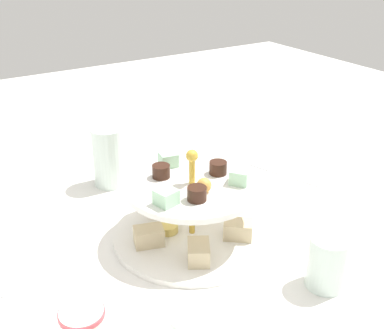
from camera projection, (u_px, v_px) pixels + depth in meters
name	position (u px, v px, depth m)	size (l,w,h in m)	color
ground_plane	(192.00, 237.00, 0.83)	(2.40, 2.40, 0.00)	white
tiered_serving_stand	(192.00, 214.00, 0.81)	(0.27, 0.27, 0.17)	white
water_glass_tall_right	(109.00, 157.00, 0.98)	(0.07, 0.07, 0.12)	silver
teacup_with_saucer	(83.00, 327.00, 0.61)	(0.09, 0.09, 0.05)	white
butter_knife_left	(282.00, 174.00, 1.05)	(0.17, 0.01, 0.00)	silver
butter_knife_right	(3.00, 262.00, 0.77)	(0.17, 0.01, 0.00)	silver
water_glass_mid_back	(328.00, 262.00, 0.70)	(0.06, 0.06, 0.08)	silver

